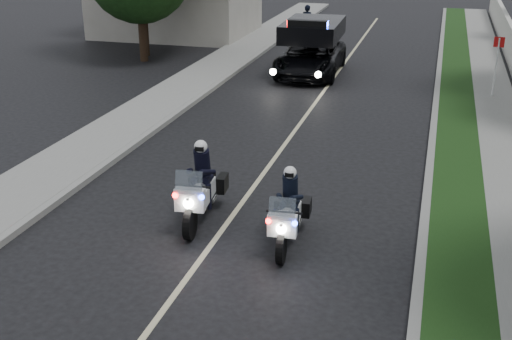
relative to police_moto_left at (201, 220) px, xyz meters
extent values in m
cube|color=gray|center=(4.70, 5.39, 0.07)|extent=(0.20, 60.00, 0.15)
cube|color=#193814|center=(5.40, 5.39, 0.08)|extent=(1.20, 60.00, 0.16)
cube|color=gray|center=(6.70, 5.39, 0.08)|extent=(1.40, 60.00, 0.16)
cube|color=gray|center=(-3.50, 5.39, 0.07)|extent=(0.20, 60.00, 0.15)
cube|color=gray|center=(-4.60, 5.39, 0.08)|extent=(2.00, 60.00, 0.16)
cube|color=#BFB78C|center=(0.60, 5.39, 0.00)|extent=(0.12, 50.00, 0.01)
imported|color=black|center=(-0.45, 14.11, 0.00)|extent=(2.55, 5.27, 2.53)
imported|color=black|center=(-2.03, 20.90, 0.00)|extent=(0.72, 1.86, 0.96)
imported|color=black|center=(-2.03, 20.90, 0.00)|extent=(0.67, 0.49, 1.74)
camera|label=1|loc=(4.63, -11.83, 6.23)|focal=45.12mm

